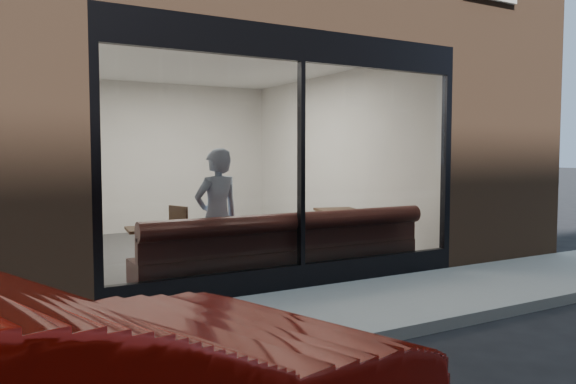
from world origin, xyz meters
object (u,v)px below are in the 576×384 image
cafe_table_left (149,229)px  cafe_chair_left (168,258)px  person (217,218)px  cafe_table_right (338,210)px  banquette (285,265)px

cafe_table_left → cafe_chair_left: (0.42, 0.60, -0.50)m
person → cafe_chair_left: 1.17m
cafe_table_right → cafe_table_left: bearing=-167.2°
banquette → cafe_table_left: bearing=161.4°
banquette → cafe_table_right: size_ratio=6.14×
cafe_table_left → banquette: bearing=-18.6°
cafe_table_left → cafe_table_right: 3.48m
cafe_chair_left → banquette: bearing=118.1°
banquette → cafe_table_right: bearing=37.1°
cafe_table_left → cafe_table_right: size_ratio=0.84×
cafe_table_right → person: bearing=-157.4°
banquette → person: size_ratio=2.29×
cafe_table_right → cafe_chair_left: 3.02m
cafe_chair_left → cafe_table_left: bearing=36.6°
person → cafe_table_right: 2.83m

